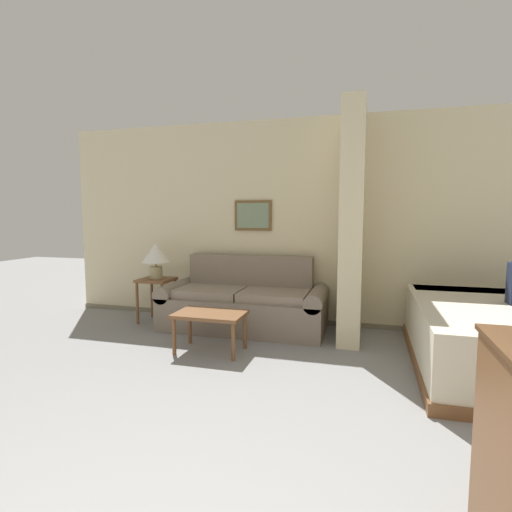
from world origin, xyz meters
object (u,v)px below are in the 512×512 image
coffee_table (210,318)px  bed (511,339)px  couch (244,303)px  table_lamp (156,255)px

coffee_table → bed: bed is taller
couch → table_lamp: size_ratio=4.33×
coffee_table → bed: (2.78, 0.23, -0.05)m
couch → coffee_table: (-0.08, -0.91, 0.04)m
bed → coffee_table: bearing=-175.3°
couch → table_lamp: 1.32m
coffee_table → table_lamp: bearing=141.4°
couch → table_lamp: bearing=-179.2°
table_lamp → couch: bearing=0.8°
table_lamp → bed: size_ratio=0.22×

